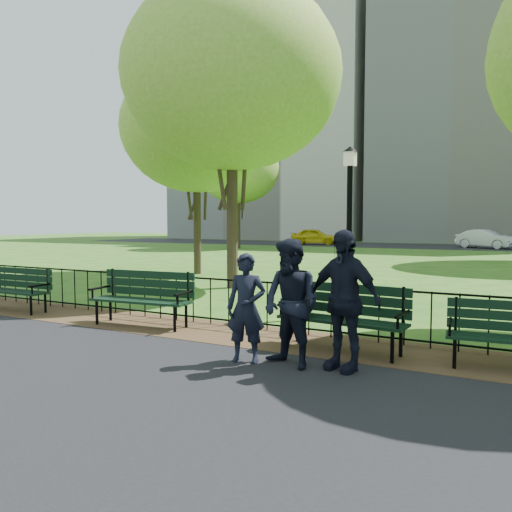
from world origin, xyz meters
The scene contains 19 objects.
ground centered at (0.00, 0.00, 0.00)m, with size 120.00×120.00×0.00m, color #235A17.
asphalt_path centered at (0.00, -3.40, 0.01)m, with size 60.00×9.20×0.01m, color black.
dirt_strip centered at (0.00, 1.50, 0.01)m, with size 60.00×1.60×0.01m, color #3D2B19.
far_street centered at (0.00, 35.00, 0.01)m, with size 70.00×9.00×0.01m, color black.
iron_fence centered at (0.00, 2.00, 0.50)m, with size 24.06×0.06×1.00m.
apartment_west centered at (-22.00, 48.00, 13.00)m, with size 22.00×15.00×26.00m, color beige.
apartment_mid centered at (2.00, 48.00, 15.00)m, with size 24.00×15.00×30.00m, color #BAB7AA.
park_bench_main centered at (0.33, 1.23, 0.70)m, with size 1.99×0.78×1.10m.
park_bench_left_a centered at (-3.25, 1.34, 0.64)m, with size 2.01×0.78×1.12m.
park_bench_left_b centered at (-6.74, 1.25, 0.58)m, with size 1.81×0.59×1.02m.
lamppost centered at (-0.14, 4.08, 1.91)m, with size 0.31×0.31×3.50m.
tree_near_w centered at (-4.50, 6.75, 6.11)m, with size 6.32×6.32×8.81m.
tree_mid_w centered at (-7.66, 9.57, 5.38)m, with size 5.56×5.56×7.76m.
tree_far_w centered at (-15.03, 25.60, 5.77)m, with size 5.97×5.97×8.32m.
person_left centered at (-0.37, 0.08, 0.77)m, with size 0.55×0.36×1.52m, color black.
person_mid centered at (0.28, 0.14, 0.88)m, with size 0.84×0.44×1.73m, color black.
person_right centered at (0.93, 0.36, 0.94)m, with size 1.09×0.44×1.85m, color black.
taxi centered at (-12.09, 33.38, 0.69)m, with size 1.61×4.00×1.36m, color gold.
sedan_silver centered at (0.96, 33.65, 0.69)m, with size 1.43×4.10×1.35m, color #B6B9BE.
Camera 1 is at (2.92, -5.91, 1.97)m, focal length 35.00 mm.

